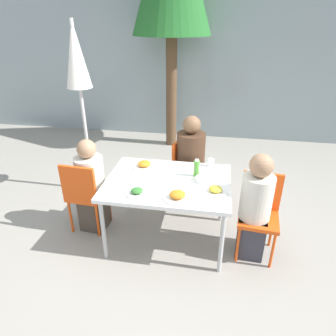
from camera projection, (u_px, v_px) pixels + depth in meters
ground_plane at (168, 237)px, 3.49m from camera, size 24.00×24.00×0.00m
building_facade at (198, 62)px, 5.91m from camera, size 10.00×0.20×3.00m
dining_table at (168, 185)px, 3.18m from camera, size 1.31×0.98×0.75m
chair_left at (84, 192)px, 3.38m from camera, size 0.43×0.43×0.89m
person_left at (92, 188)px, 3.44m from camera, size 0.32×0.32×1.13m
chair_right at (259, 208)px, 3.09m from camera, size 0.44×0.44×0.89m
person_right at (255, 209)px, 3.02m from camera, size 0.31×0.31×1.17m
chair_far at (186, 167)px, 3.95m from camera, size 0.48×0.48×0.89m
person_far at (190, 165)px, 3.85m from camera, size 0.39×0.39×1.24m
closed_umbrella at (78, 69)px, 3.69m from camera, size 0.36×0.36×2.29m
plate_0 at (215, 190)px, 2.93m from camera, size 0.23×0.23×0.06m
plate_1 at (137, 192)px, 2.90m from camera, size 0.21×0.21×0.06m
plate_2 at (177, 196)px, 2.83m from camera, size 0.27×0.27×0.07m
plate_3 at (144, 165)px, 3.43m from camera, size 0.27×0.27×0.07m
bottle at (197, 168)px, 3.20m from camera, size 0.06×0.06×0.20m
drinking_cup at (211, 163)px, 3.44m from camera, size 0.08×0.08×0.09m
salad_bowl at (204, 179)px, 3.13m from camera, size 0.17×0.17×0.05m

